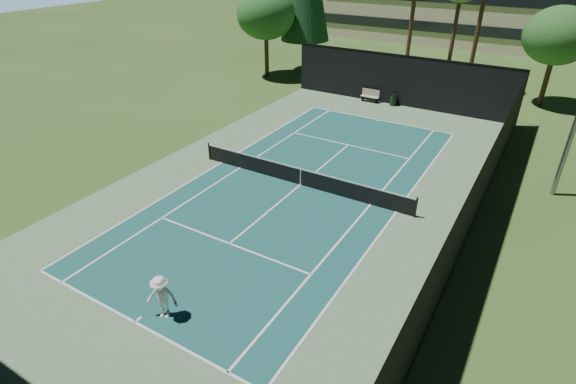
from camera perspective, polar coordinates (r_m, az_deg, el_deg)
name	(u,v)px	position (r m, az deg, el deg)	size (l,w,h in m)	color
ground	(300,185)	(24.77, 1.58, 0.89)	(160.00, 160.00, 0.00)	#33531F
apron_slab	(300,185)	(24.76, 1.58, 0.90)	(18.00, 32.00, 0.01)	#5D815A
court_surface	(300,185)	(24.76, 1.58, 0.92)	(10.97, 23.77, 0.01)	#1A5351
court_lines	(300,185)	(24.76, 1.58, 0.93)	(11.07, 23.87, 0.01)	white
tennis_net	(301,176)	(24.50, 1.60, 2.04)	(12.90, 0.10, 1.10)	black
fence	(301,151)	(23.92, 1.73, 5.18)	(18.04, 32.05, 4.03)	black
player	(162,297)	(16.73, -15.75, -12.76)	(1.15, 0.66, 1.79)	white
tennis_ball_a	(133,276)	(19.39, -19.08, -9.99)	(0.07, 0.07, 0.07)	#ADCA2D
tennis_ball_b	(309,170)	(26.31, 2.73, 2.77)	(0.07, 0.07, 0.07)	#C8DA31
tennis_ball_c	(352,177)	(25.82, 8.14, 1.95)	(0.08, 0.08, 0.08)	#B4D22F
tennis_ball_d	(269,153)	(28.51, -2.42, 4.98)	(0.07, 0.07, 0.07)	#D1DF32
park_bench	(370,95)	(38.64, 10.39, 11.99)	(1.50, 0.45, 1.02)	#BFB69E
trash_bin	(393,100)	(38.11, 13.23, 11.35)	(0.56, 0.56, 0.95)	black
decid_tree_a	(559,36)	(41.51, 31.14, 16.60)	(5.12, 5.12, 7.62)	#47321E
decid_tree_c	(266,14)	(44.84, -2.85, 21.64)	(5.44, 5.44, 8.09)	#4E3A21
campus_building	(479,8)	(66.28, 23.09, 20.71)	(40.50, 12.50, 8.30)	beige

